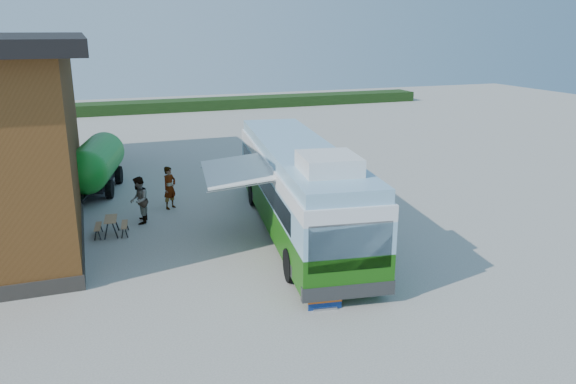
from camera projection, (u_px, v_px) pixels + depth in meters
name	position (u px, v px, depth m)	size (l,w,h in m)	color
ground	(282.00, 261.00, 19.45)	(100.00, 100.00, 0.00)	#BCB7AD
hedge	(233.00, 103.00, 56.20)	(40.00, 3.00, 1.00)	#264419
bus	(299.00, 185.00, 21.67)	(4.57, 13.35, 4.03)	#227313
awning	(244.00, 165.00, 20.60)	(3.22, 4.59, 0.52)	white
banner	(325.00, 279.00, 15.87)	(1.01, 0.28, 2.33)	navy
picnic_table	(111.00, 223.00, 21.75)	(1.32, 1.20, 0.69)	tan
person_a	(170.00, 188.00, 24.89)	(0.70, 0.46, 1.91)	#999999
person_b	(139.00, 200.00, 22.99)	(0.95, 0.74, 1.96)	#999999
slurry_tanker	(96.00, 162.00, 27.39)	(3.02, 6.74, 2.53)	green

